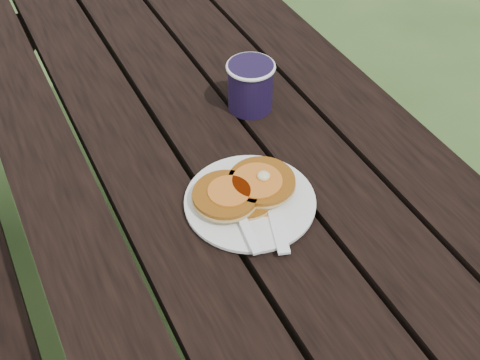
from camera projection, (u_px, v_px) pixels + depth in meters
name	position (u px, v px, depth m)	size (l,w,h in m)	color
ground	(213.00, 326.00, 1.72)	(60.00, 60.00, 0.00)	#335022
picnic_table	(208.00, 245.00, 1.46)	(1.36, 1.80, 0.75)	black
plate	(250.00, 202.00, 1.03)	(0.22, 0.22, 0.01)	white
pancake_stack	(245.00, 189.00, 1.02)	(0.18, 0.12, 0.04)	#965310
knife	(273.00, 212.00, 1.00)	(0.02, 0.18, 0.01)	white
fork	(246.00, 228.00, 0.97)	(0.03, 0.16, 0.01)	white
coffee_cup	(251.00, 84.00, 1.18)	(0.10, 0.10, 0.10)	black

